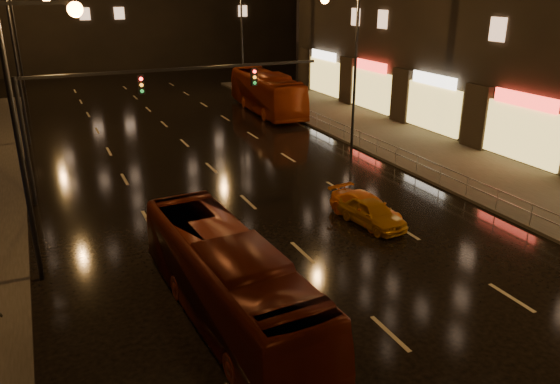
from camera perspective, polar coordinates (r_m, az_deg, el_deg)
name	(u,v)px	position (r m, az deg, el deg)	size (l,w,h in m)	color
ground	(222,178)	(30.56, -6.06, 1.47)	(140.00, 140.00, 0.00)	black
sidewalk_right	(474,171)	(33.25, 19.58, 2.09)	(7.00, 70.00, 0.15)	#38332D
traffic_signal	(121,101)	(28.23, -16.32, 9.13)	(15.31, 0.32, 6.20)	black
railing_right	(396,150)	(33.11, 12.05, 4.27)	(0.05, 56.00, 1.00)	#99999E
bus_red	(229,280)	(17.21, -5.38, -9.19)	(2.41, 10.29, 2.87)	#53160B
bus_curb	(266,92)	(46.67, -1.42, 10.37)	(2.79, 11.94, 3.33)	#952E0E
taxi_near	(372,213)	(24.51, 9.59, -2.13)	(1.43, 3.56, 1.21)	#C57D12
taxi_far	(366,208)	(25.04, 8.95, -1.66)	(1.62, 4.00, 1.16)	orange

